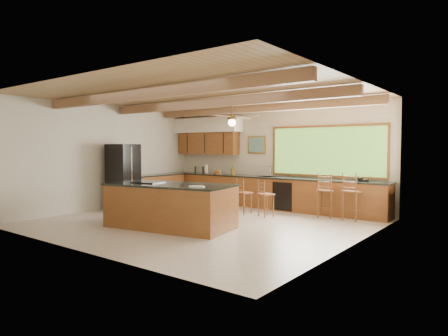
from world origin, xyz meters
The scene contains 9 objects.
ground centered at (0.00, 0.00, 0.00)m, with size 7.20×7.20×0.00m, color beige.
room_shell centered at (-0.17, 0.65, 2.21)m, with size 7.27×6.54×3.02m.
counter_run centered at (-0.82, 2.52, 0.46)m, with size 7.12×3.10×1.25m.
island centered at (-0.18, -0.87, 0.49)m, with size 2.98×1.78×0.99m.
refrigerator centered at (-3.05, 0.12, 0.93)m, with size 0.80×0.78×1.87m.
bar_stool_a centered at (0.10, 1.55, 0.56)m, with size 0.40×0.40×0.94m.
bar_stool_b centered at (0.78, 1.55, 0.57)m, with size 0.45×0.45×0.96m.
bar_stool_c centered at (2.03, 2.39, 0.67)m, with size 0.48×0.48×1.13m.
bar_stool_d centered at (2.71, 2.39, 0.69)m, with size 0.46×0.46×1.17m.
Camera 1 is at (6.07, -7.12, 1.78)m, focal length 32.00 mm.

